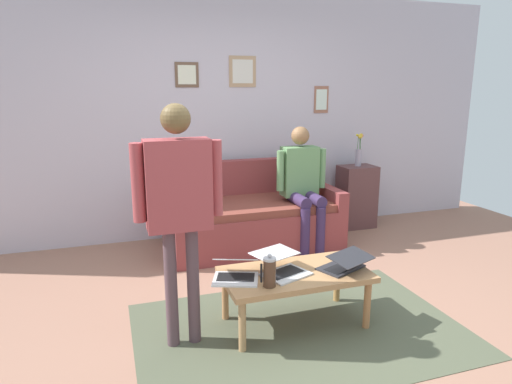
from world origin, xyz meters
TOP-DOWN VIEW (x-y plane):
  - ground_plane at (0.00, 0.00)m, footprint 7.68×7.68m
  - area_rug at (-0.03, 0.17)m, footprint 2.28×1.51m
  - back_wall at (-0.00, -2.20)m, footprint 7.04×0.11m
  - couch at (-0.25, -1.63)m, footprint 1.78×0.92m
  - coffee_table at (-0.03, 0.07)m, footprint 1.04×0.56m
  - laptop_left at (0.07, 0.06)m, footprint 0.41×0.44m
  - laptop_center at (-0.38, 0.14)m, footprint 0.41×0.39m
  - laptop_right at (0.40, 0.04)m, footprint 0.39×0.39m
  - french_press at (0.22, 0.24)m, footprint 0.11×0.09m
  - side_shelf at (-1.67, -1.86)m, footprint 0.42×0.32m
  - flower_vase at (-1.67, -1.86)m, footprint 0.08×0.08m
  - person_standing at (0.77, 0.07)m, footprint 0.56×0.18m
  - person_seated at (-0.74, -1.41)m, footprint 0.55×0.51m

SIDE VIEW (x-z plane):
  - ground_plane at x=0.00m, z-range 0.00..0.00m
  - area_rug at x=-0.03m, z-range 0.00..0.01m
  - couch at x=-0.25m, z-range -0.14..0.74m
  - coffee_table at x=-0.03m, z-range 0.15..0.55m
  - side_shelf at x=-1.67m, z-range 0.00..0.75m
  - laptop_center at x=-0.38m, z-range 0.38..0.51m
  - laptop_right at x=0.40m, z-range 0.37..0.53m
  - laptop_left at x=0.07m, z-range 0.38..0.52m
  - french_press at x=0.22m, z-range 0.39..0.62m
  - person_seated at x=-0.74m, z-range 0.09..1.37m
  - flower_vase at x=-1.67m, z-range 0.72..1.12m
  - person_standing at x=0.77m, z-range 0.22..1.81m
  - back_wall at x=0.00m, z-range 0.00..2.70m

